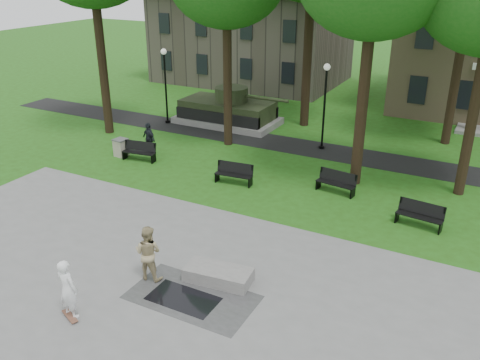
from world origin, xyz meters
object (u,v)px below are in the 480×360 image
Objects in this scene: friend_watching at (148,253)px; trash_bin at (121,147)px; concrete_block at (218,275)px; park_bench_0 at (140,151)px; skateboarder at (68,289)px.

friend_watching is 11.97m from trash_bin.
concrete_block is 2.29× the size of trash_bin.
friend_watching is 1.03× the size of park_bench_0.
park_bench_0 is 1.92× the size of trash_bin.
friend_watching is 1.98× the size of trash_bin.
skateboarder is at bearing 65.24° from friend_watching.
friend_watching is at bearing -156.62° from concrete_block.
skateboarder is 12.83m from park_bench_0.
park_bench_0 is at bearing -56.64° from skateboarder.
skateboarder is at bearing -56.16° from trash_bin.
park_bench_0 is (-9.18, 7.62, 0.28)m from concrete_block.
skateboarder is 1.98× the size of trash_bin.
skateboarder is 1.00× the size of friend_watching.
concrete_block is 1.16× the size of friend_watching.
park_bench_0 reaches higher than trash_bin.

